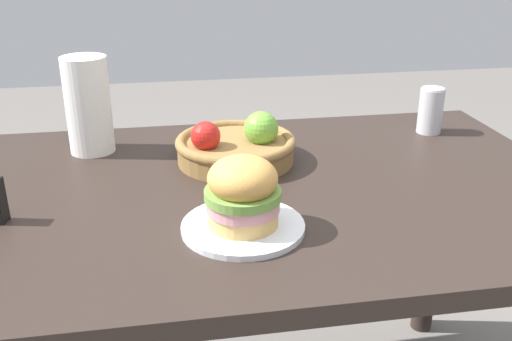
{
  "coord_description": "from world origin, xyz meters",
  "views": [
    {
      "loc": [
        -0.22,
        -1.14,
        1.27
      ],
      "look_at": [
        -0.03,
        -0.06,
        0.81
      ],
      "focal_mm": 40.32,
      "sensor_mm": 36.0,
      "label": 1
    }
  ],
  "objects": [
    {
      "name": "dining_table",
      "position": [
        0.0,
        0.0,
        0.65
      ],
      "size": [
        1.4,
        0.9,
        0.75
      ],
      "color": "#2D231E",
      "rests_on": "ground_plane"
    },
    {
      "name": "plate",
      "position": [
        -0.08,
        -0.19,
        0.76
      ],
      "size": [
        0.23,
        0.23,
        0.01
      ],
      "primitive_type": "cylinder",
      "color": "white",
      "rests_on": "dining_table"
    },
    {
      "name": "sandwich",
      "position": [
        -0.08,
        -0.19,
        0.83
      ],
      "size": [
        0.14,
        0.14,
        0.13
      ],
      "color": "#DBAD60",
      "rests_on": "plate"
    },
    {
      "name": "soda_can",
      "position": [
        0.51,
        0.27,
        0.81
      ],
      "size": [
        0.07,
        0.07,
        0.13
      ],
      "color": "silver",
      "rests_on": "dining_table"
    },
    {
      "name": "fruit_basket",
      "position": [
        -0.04,
        0.15,
        0.79
      ],
      "size": [
        0.29,
        0.29,
        0.12
      ],
      "color": "olive",
      "rests_on": "dining_table"
    },
    {
      "name": "paper_towel_roll",
      "position": [
        -0.39,
        0.28,
        0.87
      ],
      "size": [
        0.11,
        0.11,
        0.24
      ],
      "primitive_type": "cylinder",
      "color": "white",
      "rests_on": "dining_table"
    }
  ]
}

